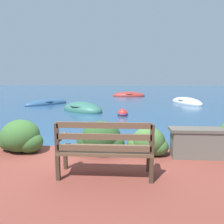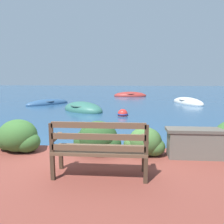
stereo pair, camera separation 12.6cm
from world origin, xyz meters
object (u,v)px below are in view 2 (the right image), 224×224
(rowboat_mid, at_px, (48,104))
(rowboat_far, at_px, (188,103))
(rowboat_nearest, at_px, (83,110))
(park_bench, at_px, (100,148))
(rowboat_outer, at_px, (130,96))
(mooring_buoy, at_px, (123,114))

(rowboat_mid, xyz_separation_m, rowboat_far, (9.35, 1.08, 0.01))
(rowboat_nearest, bearing_deg, rowboat_far, 66.20)
(park_bench, height_order, rowboat_outer, park_bench)
(rowboat_outer, height_order, mooring_buoy, rowboat_outer)
(park_bench, bearing_deg, rowboat_far, 70.92)
(park_bench, height_order, rowboat_mid, park_bench)
(rowboat_nearest, bearing_deg, park_bench, -40.16)
(rowboat_mid, relative_size, mooring_buoy, 5.33)
(rowboat_nearest, xyz_separation_m, mooring_buoy, (2.16, -1.29, 0.01))
(rowboat_far, xyz_separation_m, rowboat_outer, (-3.87, 5.34, 0.00))
(rowboat_nearest, bearing_deg, mooring_buoy, 5.31)
(rowboat_far, bearing_deg, park_bench, -42.40)
(mooring_buoy, bearing_deg, rowboat_far, 49.48)
(park_bench, xyz_separation_m, rowboat_outer, (0.61, 17.13, -0.64))
(rowboat_far, bearing_deg, rowboat_nearest, -81.57)
(rowboat_far, distance_m, rowboat_outer, 6.59)
(rowboat_nearest, distance_m, mooring_buoy, 2.51)
(park_bench, relative_size, rowboat_outer, 0.49)
(rowboat_mid, distance_m, rowboat_outer, 8.44)
(park_bench, bearing_deg, mooring_buoy, 90.10)
(rowboat_far, bearing_deg, rowboat_outer, -165.69)
(rowboat_far, height_order, mooring_buoy, rowboat_far)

